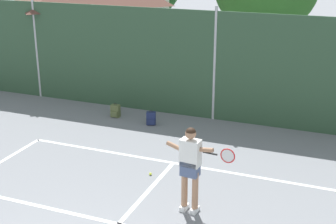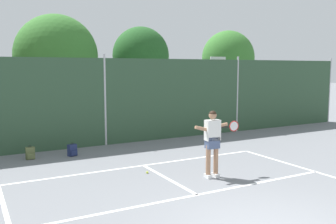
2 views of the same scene
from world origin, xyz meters
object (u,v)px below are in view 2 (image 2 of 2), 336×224
at_px(tennis_ball, 147,172).
at_px(backpack_olive, 30,153).
at_px(tennis_player, 213,138).
at_px(basketball_hoop, 217,82).
at_px(backpack_navy, 72,150).

xyz_separation_m(tennis_ball, backpack_olive, (-2.68, 3.36, 0.16)).
relative_size(tennis_player, backpack_olive, 4.01).
distance_m(tennis_ball, backpack_olive, 4.30).
xyz_separation_m(basketball_hoop, tennis_ball, (-6.57, -5.66, -2.28)).
bearing_deg(backpack_olive, tennis_ball, -51.35).
height_order(basketball_hoop, tennis_player, basketball_hoop).
height_order(basketball_hoop, backpack_olive, basketball_hoop).
bearing_deg(tennis_player, backpack_olive, 132.07).
bearing_deg(tennis_player, tennis_ball, 140.03).
xyz_separation_m(backpack_olive, backpack_navy, (1.34, -0.22, 0.00)).
bearing_deg(tennis_ball, tennis_player, -39.97).
bearing_deg(tennis_player, backpack_navy, 122.57).
xyz_separation_m(basketball_hoop, tennis_player, (-5.15, -6.85, -1.20)).
xyz_separation_m(basketball_hoop, backpack_olive, (-9.25, -2.31, -2.12)).
height_order(tennis_ball, backpack_olive, backpack_olive).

